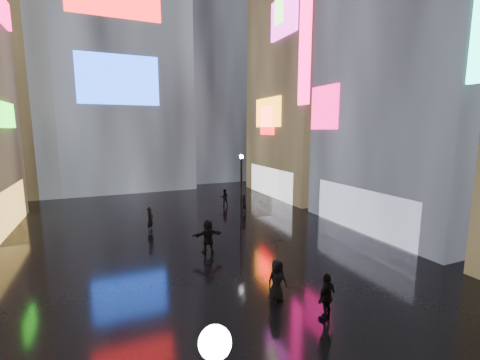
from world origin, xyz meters
TOP-DOWN VIEW (x-y plane):
  - ground at (0.00, 20.00)m, footprint 140.00×140.00m
  - building_right_mid at (15.98, 17.01)m, footprint 10.28×13.70m
  - building_right_far at (15.98, 30.00)m, footprint 10.28×12.00m
  - tower_main at (-3.00, 43.97)m, footprint 16.00×14.20m
  - tower_flank_right at (9.00, 46.00)m, footprint 12.00×12.00m
  - tower_flank_left at (-14.00, 42.00)m, footprint 10.00×10.00m
  - lamp_far at (4.08, 21.39)m, footprint 0.30×0.30m
  - pedestrian_3 at (2.38, 9.49)m, footprint 1.14×0.81m
  - pedestrian_4 at (1.36, 11.37)m, footprint 0.87×0.59m
  - pedestrian_5 at (0.32, 17.42)m, footprint 1.80×0.63m
  - pedestrian_6 at (-2.16, 22.71)m, footprint 0.69×0.74m
  - pedestrian_7 at (5.13, 27.79)m, footprint 0.85×0.72m
  - umbrella_2 at (1.36, 11.37)m, footprint 1.31×1.32m
  - pedestrian_8 at (5.78, 24.87)m, footprint 0.65×0.52m

SIDE VIEW (x-z plane):
  - ground at x=0.00m, z-range 0.00..0.00m
  - pedestrian_7 at x=5.13m, z-range 0.00..1.55m
  - pedestrian_8 at x=5.78m, z-range 0.00..1.55m
  - pedestrian_6 at x=-2.16m, z-range 0.00..1.70m
  - pedestrian_4 at x=1.36m, z-range 0.00..1.74m
  - pedestrian_3 at x=2.38m, z-range 0.00..1.79m
  - pedestrian_5 at x=0.32m, z-range 0.00..1.92m
  - umbrella_2 at x=1.36m, z-range 1.74..2.62m
  - lamp_far at x=4.08m, z-range 0.34..5.54m
  - tower_flank_left at x=-14.00m, z-range 0.00..26.00m
  - building_right_far at x=15.98m, z-range -0.02..27.98m
  - building_right_mid at x=15.98m, z-range -0.01..29.99m
  - tower_flank_right at x=9.00m, z-range 0.00..34.00m
  - tower_main at x=-3.00m, z-range 0.01..42.01m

